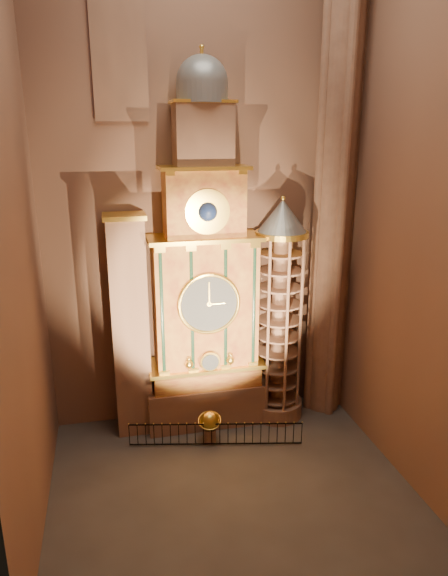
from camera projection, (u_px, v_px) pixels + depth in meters
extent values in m
plane|color=#383330|center=(230.00, 484.00, 20.48)|extent=(14.00, 14.00, 0.00)
plane|color=#8C634B|center=(199.00, 190.00, 22.87)|extent=(22.00, 0.00, 22.00)
plane|color=#8C634B|center=(10.00, 216.00, 15.77)|extent=(0.00, 22.00, 22.00)
plane|color=#8C634B|center=(417.00, 203.00, 18.78)|extent=(0.00, 22.00, 22.00)
cube|color=#8C634C|center=(206.00, 401.00, 24.85)|extent=(5.60, 2.20, 2.00)
cube|color=maroon|center=(205.00, 373.00, 24.41)|extent=(5.00, 2.00, 1.00)
cube|color=#FFD14B|center=(206.00, 363.00, 24.21)|extent=(5.40, 2.30, 0.18)
cube|color=maroon|center=(205.00, 303.00, 23.39)|extent=(4.60, 2.00, 6.00)
cylinder|color=black|center=(162.00, 313.00, 22.15)|extent=(0.32, 0.32, 5.60)
cylinder|color=black|center=(192.00, 310.00, 22.43)|extent=(0.32, 0.32, 5.60)
cylinder|color=black|center=(225.00, 308.00, 22.75)|extent=(0.32, 0.32, 5.60)
cylinder|color=black|center=(253.00, 306.00, 23.03)|extent=(0.32, 0.32, 5.60)
cube|color=#FFD14B|center=(204.00, 238.00, 22.46)|extent=(5.00, 2.25, 0.18)
cylinder|color=#2D3033|center=(209.00, 304.00, 22.36)|extent=(2.60, 0.12, 2.60)
torus|color=#FFD14B|center=(209.00, 304.00, 22.32)|extent=(2.80, 0.16, 2.80)
cylinder|color=#FFD14B|center=(210.00, 362.00, 23.01)|extent=(0.90, 0.10, 0.90)
sphere|color=#FFD14B|center=(189.00, 364.00, 22.87)|extent=(0.36, 0.36, 0.36)
sphere|color=#FFD14B|center=(230.00, 360.00, 23.28)|extent=(0.36, 0.36, 0.36)
cube|color=maroon|center=(204.00, 204.00, 22.08)|extent=(3.40, 1.80, 3.00)
sphere|color=#0E1846|center=(208.00, 212.00, 21.29)|extent=(0.80, 0.80, 0.80)
cube|color=#FFD14B|center=(203.00, 167.00, 21.58)|extent=(3.80, 2.00, 0.15)
cube|color=#8C634C|center=(203.00, 136.00, 21.26)|extent=(2.40, 1.60, 2.60)
sphere|color=slate|center=(202.00, 82.00, 20.65)|extent=(2.10, 2.10, 2.10)
cylinder|color=#FFD14B|center=(202.00, 58.00, 20.39)|extent=(0.14, 0.14, 0.80)
cube|color=#8C634C|center=(130.00, 330.00, 22.95)|extent=(1.60, 1.40, 10.00)
cube|color=#FFD14B|center=(133.00, 374.00, 23.15)|extent=(1.35, 0.10, 2.10)
cube|color=#4E2215|center=(133.00, 375.00, 23.09)|extent=(1.05, 0.04, 1.75)
cube|color=#FFD14B|center=(130.00, 320.00, 22.39)|extent=(1.35, 0.10, 2.10)
cube|color=#4E2215|center=(130.00, 321.00, 22.33)|extent=(1.05, 0.04, 1.75)
cube|color=#FFD14B|center=(127.00, 263.00, 21.63)|extent=(1.35, 0.10, 2.10)
cube|color=#4E2215|center=(127.00, 263.00, 21.57)|extent=(1.05, 0.04, 1.75)
cube|color=#FFD14B|center=(124.00, 216.00, 21.46)|extent=(1.80, 1.60, 0.20)
cylinder|color=#8C634C|center=(276.00, 406.00, 25.50)|extent=(2.50, 2.50, 0.80)
cylinder|color=#8C634C|center=(279.00, 322.00, 24.19)|extent=(0.70, 0.70, 8.20)
cylinder|color=#FFD14B|center=(282.00, 234.00, 22.96)|extent=(2.40, 2.40, 0.25)
cone|color=slate|center=(282.00, 216.00, 22.73)|extent=(2.30, 2.30, 1.50)
sphere|color=#FFD14B|center=(283.00, 198.00, 22.49)|extent=(0.20, 0.20, 0.20)
cylinder|color=#8C634C|center=(335.00, 189.00, 23.25)|extent=(1.60, 1.60, 22.00)
cylinder|color=#8C634C|center=(352.00, 189.00, 23.42)|extent=(0.44, 0.44, 22.00)
cylinder|color=#8C634C|center=(319.00, 189.00, 23.07)|extent=(0.44, 0.44, 22.00)
cylinder|color=#8C634C|center=(328.00, 187.00, 23.99)|extent=(0.44, 0.44, 22.00)
cylinder|color=#8C634C|center=(343.00, 191.00, 22.50)|extent=(0.44, 0.44, 22.00)
cube|color=navy|center=(119.00, 53.00, 20.52)|extent=(2.00, 0.10, 5.00)
cube|color=#8C634C|center=(119.00, 53.00, 20.46)|extent=(2.20, 0.06, 5.20)
cylinder|color=#8C634C|center=(210.00, 435.00, 23.20)|extent=(0.57, 0.57, 0.67)
sphere|color=gold|center=(210.00, 420.00, 22.98)|extent=(0.86, 0.86, 0.86)
torus|color=gold|center=(210.00, 420.00, 22.98)|extent=(1.24, 1.19, 0.46)
cube|color=black|center=(216.00, 424.00, 22.69)|extent=(7.53, 1.65, 0.05)
cube|color=black|center=(216.00, 444.00, 22.98)|extent=(7.53, 1.65, 0.05)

